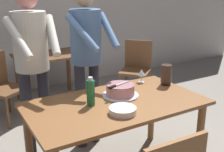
{
  "coord_description": "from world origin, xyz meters",
  "views": [
    {
      "loc": [
        -1.18,
        -1.92,
        1.7
      ],
      "look_at": [
        0.11,
        0.26,
        0.9
      ],
      "focal_mm": 44.76,
      "sensor_mm": 36.0,
      "label": 1
    }
  ],
  "objects_px": {
    "hurricane_lamp": "(166,75)",
    "background_chair_0": "(1,85)",
    "person_standing_beside": "(32,57)",
    "background_chair_1": "(136,67)",
    "cake_on_platter": "(120,90)",
    "cake_knife": "(115,86)",
    "wine_glass_near": "(141,73)",
    "main_dining_table": "(116,114)",
    "water_bottle": "(91,92)",
    "background_table": "(49,65)",
    "plate_stack": "(123,110)",
    "person_cutting_cake": "(87,51)"
  },
  "relations": [
    {
      "from": "water_bottle",
      "to": "person_standing_beside",
      "type": "bearing_deg",
      "value": 116.13
    },
    {
      "from": "cake_on_platter",
      "to": "background_table",
      "type": "height_order",
      "value": "cake_on_platter"
    },
    {
      "from": "cake_on_platter",
      "to": "hurricane_lamp",
      "type": "height_order",
      "value": "hurricane_lamp"
    },
    {
      "from": "main_dining_table",
      "to": "water_bottle",
      "type": "bearing_deg",
      "value": 166.72
    },
    {
      "from": "plate_stack",
      "to": "cake_knife",
      "type": "bearing_deg",
      "value": 69.2
    },
    {
      "from": "plate_stack",
      "to": "person_cutting_cake",
      "type": "bearing_deg",
      "value": 82.74
    },
    {
      "from": "background_table",
      "to": "wine_glass_near",
      "type": "bearing_deg",
      "value": -76.71
    },
    {
      "from": "cake_knife",
      "to": "background_table",
      "type": "distance_m",
      "value": 2.05
    },
    {
      "from": "person_standing_beside",
      "to": "background_chair_1",
      "type": "relative_size",
      "value": 1.91
    },
    {
      "from": "cake_knife",
      "to": "hurricane_lamp",
      "type": "xyz_separation_m",
      "value": [
        0.64,
        0.04,
        -0.01
      ]
    },
    {
      "from": "background_table",
      "to": "cake_on_platter",
      "type": "bearing_deg",
      "value": -89.3
    },
    {
      "from": "person_standing_beside",
      "to": "background_table",
      "type": "height_order",
      "value": "person_standing_beside"
    },
    {
      "from": "background_table",
      "to": "background_chair_0",
      "type": "bearing_deg",
      "value": -156.6
    },
    {
      "from": "plate_stack",
      "to": "water_bottle",
      "type": "distance_m",
      "value": 0.32
    },
    {
      "from": "cake_knife",
      "to": "wine_glass_near",
      "type": "bearing_deg",
      "value": 27.0
    },
    {
      "from": "background_table",
      "to": "background_chair_0",
      "type": "relative_size",
      "value": 1.11
    },
    {
      "from": "water_bottle",
      "to": "background_chair_1",
      "type": "xyz_separation_m",
      "value": [
        1.57,
        1.54,
        -0.37
      ]
    },
    {
      "from": "background_chair_1",
      "to": "hurricane_lamp",
      "type": "bearing_deg",
      "value": -114.75
    },
    {
      "from": "wine_glass_near",
      "to": "person_cutting_cake",
      "type": "relative_size",
      "value": 0.08
    },
    {
      "from": "wine_glass_near",
      "to": "background_chair_1",
      "type": "distance_m",
      "value": 1.56
    },
    {
      "from": "plate_stack",
      "to": "background_chair_0",
      "type": "relative_size",
      "value": 0.24
    },
    {
      "from": "hurricane_lamp",
      "to": "background_table",
      "type": "relative_size",
      "value": 0.21
    },
    {
      "from": "hurricane_lamp",
      "to": "person_standing_beside",
      "type": "distance_m",
      "value": 1.34
    },
    {
      "from": "cake_on_platter",
      "to": "background_table",
      "type": "xyz_separation_m",
      "value": [
        -0.02,
        2.0,
        -0.22
      ]
    },
    {
      "from": "hurricane_lamp",
      "to": "background_chair_1",
      "type": "bearing_deg",
      "value": 65.25
    },
    {
      "from": "cake_knife",
      "to": "background_chair_0",
      "type": "xyz_separation_m",
      "value": [
        -0.71,
        1.7,
        -0.37
      ]
    },
    {
      "from": "cake_on_platter",
      "to": "background_chair_1",
      "type": "xyz_separation_m",
      "value": [
        1.24,
        1.48,
        -0.31
      ]
    },
    {
      "from": "background_chair_0",
      "to": "background_chair_1",
      "type": "height_order",
      "value": "same"
    },
    {
      "from": "main_dining_table",
      "to": "cake_knife",
      "type": "xyz_separation_m",
      "value": [
        0.04,
        0.09,
        0.23
      ]
    },
    {
      "from": "cake_on_platter",
      "to": "cake_knife",
      "type": "relative_size",
      "value": 1.28
    },
    {
      "from": "hurricane_lamp",
      "to": "background_chair_0",
      "type": "relative_size",
      "value": 0.23
    },
    {
      "from": "cake_on_platter",
      "to": "background_chair_0",
      "type": "distance_m",
      "value": 1.88
    },
    {
      "from": "main_dining_table",
      "to": "background_table",
      "type": "height_order",
      "value": "main_dining_table"
    },
    {
      "from": "cake_knife",
      "to": "wine_glass_near",
      "type": "distance_m",
      "value": 0.52
    },
    {
      "from": "background_chair_1",
      "to": "cake_on_platter",
      "type": "bearing_deg",
      "value": -129.89
    },
    {
      "from": "cake_knife",
      "to": "background_chair_1",
      "type": "bearing_deg",
      "value": 48.99
    },
    {
      "from": "hurricane_lamp",
      "to": "person_standing_beside",
      "type": "height_order",
      "value": "person_standing_beside"
    },
    {
      "from": "plate_stack",
      "to": "water_bottle",
      "type": "height_order",
      "value": "water_bottle"
    },
    {
      "from": "water_bottle",
      "to": "background_table",
      "type": "xyz_separation_m",
      "value": [
        0.3,
        2.06,
        -0.29
      ]
    },
    {
      "from": "person_standing_beside",
      "to": "background_chair_1",
      "type": "distance_m",
      "value": 2.17
    },
    {
      "from": "hurricane_lamp",
      "to": "person_cutting_cake",
      "type": "relative_size",
      "value": 0.12
    },
    {
      "from": "main_dining_table",
      "to": "background_chair_1",
      "type": "xyz_separation_m",
      "value": [
        1.35,
        1.59,
        -0.15
      ]
    },
    {
      "from": "hurricane_lamp",
      "to": "background_table",
      "type": "height_order",
      "value": "hurricane_lamp"
    },
    {
      "from": "water_bottle",
      "to": "main_dining_table",
      "type": "bearing_deg",
      "value": -13.28
    },
    {
      "from": "wine_glass_near",
      "to": "main_dining_table",
      "type": "bearing_deg",
      "value": -147.65
    },
    {
      "from": "wine_glass_near",
      "to": "hurricane_lamp",
      "type": "relative_size",
      "value": 0.69
    },
    {
      "from": "person_standing_beside",
      "to": "background_chair_0",
      "type": "distance_m",
      "value": 1.26
    },
    {
      "from": "main_dining_table",
      "to": "water_bottle",
      "type": "relative_size",
      "value": 6.18
    },
    {
      "from": "cake_knife",
      "to": "water_bottle",
      "type": "xyz_separation_m",
      "value": [
        -0.26,
        -0.03,
        -0.0
      ]
    },
    {
      "from": "cake_knife",
      "to": "wine_glass_near",
      "type": "height_order",
      "value": "wine_glass_near"
    }
  ]
}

